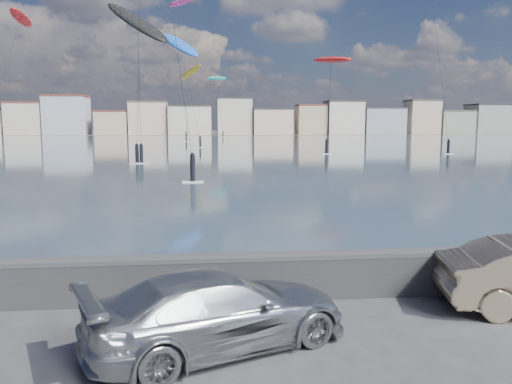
% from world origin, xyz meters
% --- Properties ---
extents(ground, '(700.00, 700.00, 0.00)m').
position_xyz_m(ground, '(0.00, 0.00, 0.00)').
color(ground, '#333335').
rests_on(ground, ground).
extents(bay_water, '(500.00, 177.00, 0.00)m').
position_xyz_m(bay_water, '(0.00, 91.50, 0.01)').
color(bay_water, '#31475A').
rests_on(bay_water, ground).
extents(far_shore_strip, '(500.00, 60.00, 0.00)m').
position_xyz_m(far_shore_strip, '(0.00, 200.00, 0.01)').
color(far_shore_strip, '#4C473D').
rests_on(far_shore_strip, ground).
extents(seawall, '(400.00, 0.36, 1.08)m').
position_xyz_m(seawall, '(0.00, 2.70, 0.58)').
color(seawall, '#28282B').
rests_on(seawall, ground).
extents(far_buildings, '(240.79, 13.26, 14.60)m').
position_xyz_m(far_buildings, '(1.31, 186.00, 6.03)').
color(far_buildings, beige).
rests_on(far_buildings, ground).
extents(car_silver, '(4.94, 3.49, 1.33)m').
position_xyz_m(car_silver, '(0.00, 0.44, 0.66)').
color(car_silver, '#AAACB0').
rests_on(car_silver, ground).
extents(kitesurfer_1, '(8.29, 17.96, 19.48)m').
position_xyz_m(kitesurfer_1, '(3.79, 154.09, 18.20)').
color(kitesurfer_1, '#19BFBF').
rests_on(kitesurfer_1, ground).
extents(kitesurfer_2, '(5.50, 19.41, 28.30)m').
position_xyz_m(kitesurfer_2, '(-39.20, 107.27, 26.15)').
color(kitesurfer_2, red).
rests_on(kitesurfer_2, ground).
extents(kitesurfer_6, '(6.93, 16.40, 14.34)m').
position_xyz_m(kitesurfer_6, '(18.72, 67.23, 13.26)').
color(kitesurfer_6, red).
rests_on(kitesurfer_6, ground).
extents(kitesurfer_9, '(8.48, 18.01, 35.81)m').
position_xyz_m(kitesurfer_9, '(-5.20, 121.80, 33.47)').
color(kitesurfer_9, '#E5338C').
rests_on(kitesurfer_9, ground).
extents(kitesurfer_12, '(8.61, 11.05, 20.76)m').
position_xyz_m(kitesurfer_12, '(-4.39, 82.26, 17.43)').
color(kitesurfer_12, blue).
rests_on(kitesurfer_12, ground).
extents(kitesurfer_13, '(9.69, 18.18, 19.56)m').
position_xyz_m(kitesurfer_13, '(-8.24, 56.20, 15.99)').
color(kitesurfer_13, black).
rests_on(kitesurfer_13, ground).
extents(kitesurfer_18, '(9.04, 17.44, 23.08)m').
position_xyz_m(kitesurfer_18, '(-4.62, 158.25, 20.49)').
color(kitesurfer_18, '#BF8C19').
rests_on(kitesurfer_18, ground).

